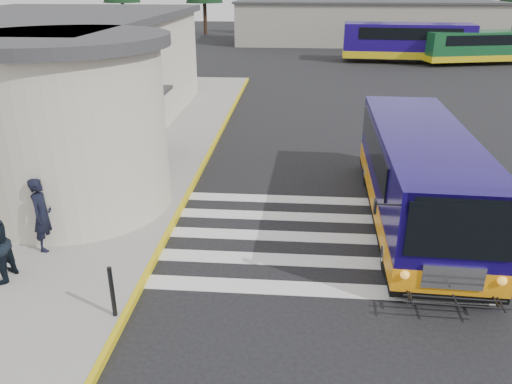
# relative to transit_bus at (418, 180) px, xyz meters

# --- Properties ---
(ground) EXTENTS (140.00, 140.00, 0.00)m
(ground) POSITION_rel_transit_bus_xyz_m (-2.60, -0.46, -1.23)
(ground) COLOR black
(ground) RESTS_ON ground
(sidewalk) EXTENTS (10.00, 34.00, 0.15)m
(sidewalk) POSITION_rel_transit_bus_xyz_m (-11.60, 3.54, -1.16)
(sidewalk) COLOR gray
(sidewalk) RESTS_ON ground
(curb_strip) EXTENTS (0.12, 34.00, 0.16)m
(curb_strip) POSITION_rel_transit_bus_xyz_m (-6.65, 3.54, -1.15)
(curb_strip) COLOR gold
(curb_strip) RESTS_ON ground
(station_building) EXTENTS (12.70, 18.70, 4.80)m
(station_building) POSITION_rel_transit_bus_xyz_m (-13.44, 6.45, 1.34)
(station_building) COLOR #BBB49F
(station_building) RESTS_ON ground
(crosswalk) EXTENTS (8.00, 5.35, 0.01)m
(crosswalk) POSITION_rel_transit_bus_xyz_m (-3.10, -1.26, -1.22)
(crosswalk) COLOR silver
(crosswalk) RESTS_ON ground
(depot_building) EXTENTS (26.40, 8.40, 4.20)m
(depot_building) POSITION_rel_transit_bus_xyz_m (3.40, 41.54, 0.88)
(depot_building) COLOR gray
(depot_building) RESTS_ON ground
(transit_bus) EXTENTS (3.32, 9.21, 2.57)m
(transit_bus) POSITION_rel_transit_bus_xyz_m (0.00, 0.00, 0.00)
(transit_bus) COLOR #120755
(transit_bus) RESTS_ON ground
(pedestrian_a) EXTENTS (0.49, 0.70, 1.84)m
(pedestrian_a) POSITION_rel_transit_bus_xyz_m (-9.36, -2.62, -0.16)
(pedestrian_a) COLOR black
(pedestrian_a) RESTS_ON sidewalk
(bollard) EXTENTS (0.09, 0.09, 1.09)m
(bollard) POSITION_rel_transit_bus_xyz_m (-6.81, -5.09, -0.53)
(bollard) COLOR black
(bollard) RESTS_ON sidewalk
(far_bus_a) EXTENTS (10.21, 3.52, 2.59)m
(far_bus_a) POSITION_rel_transit_bus_xyz_m (5.30, 29.27, 0.45)
(far_bus_a) COLOR #18085F
(far_bus_a) RESTS_ON ground
(far_bus_b) EXTENTS (8.71, 4.29, 2.17)m
(far_bus_b) POSITION_rel_transit_bus_xyz_m (10.53, 28.67, 0.18)
(far_bus_b) COLOR #144B25
(far_bus_b) RESTS_ON ground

